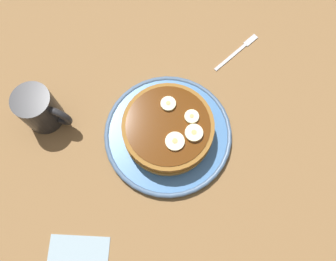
% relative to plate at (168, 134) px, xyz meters
% --- Properties ---
extents(ground_plane, '(1.40, 1.40, 0.03)m').
position_rel_plate_xyz_m(ground_plane, '(0.00, 0.00, -0.02)').
color(ground_plane, olive).
extents(plate, '(0.26, 0.26, 0.02)m').
position_rel_plate_xyz_m(plate, '(0.00, 0.00, 0.00)').
color(plate, '#3F72B2').
rests_on(plate, ground_plane).
extents(pancake_stack, '(0.18, 0.18, 0.05)m').
position_rel_plate_xyz_m(pancake_stack, '(-0.00, 0.00, 0.03)').
color(pancake_stack, tan).
rests_on(pancake_stack, plate).
extents(banana_slice_0, '(0.03, 0.03, 0.01)m').
position_rel_plate_xyz_m(banana_slice_0, '(0.04, 0.03, 0.06)').
color(banana_slice_0, '#F4F4B8').
rests_on(banana_slice_0, pancake_stack).
extents(banana_slice_1, '(0.03, 0.03, 0.01)m').
position_rel_plate_xyz_m(banana_slice_1, '(-0.01, 0.04, 0.06)').
color(banana_slice_1, '#EEECB7').
rests_on(banana_slice_1, pancake_stack).
extents(banana_slice_2, '(0.04, 0.04, 0.01)m').
position_rel_plate_xyz_m(banana_slice_2, '(0.02, -0.03, 0.06)').
color(banana_slice_2, '#FBEFBD').
rests_on(banana_slice_2, pancake_stack).
extents(banana_slice_3, '(0.03, 0.03, 0.01)m').
position_rel_plate_xyz_m(banana_slice_3, '(0.05, -0.00, 0.06)').
color(banana_slice_3, '#FDF0B9').
rests_on(banana_slice_3, pancake_stack).
extents(coffee_mug, '(0.11, 0.07, 0.09)m').
position_rel_plate_xyz_m(coffee_mug, '(-0.25, -0.05, 0.04)').
color(coffee_mug, '#262628').
rests_on(coffee_mug, ground_plane).
extents(fork, '(0.07, 0.12, 0.01)m').
position_rel_plate_xyz_m(fork, '(0.08, 0.24, -0.01)').
color(fork, silver).
rests_on(fork, ground_plane).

